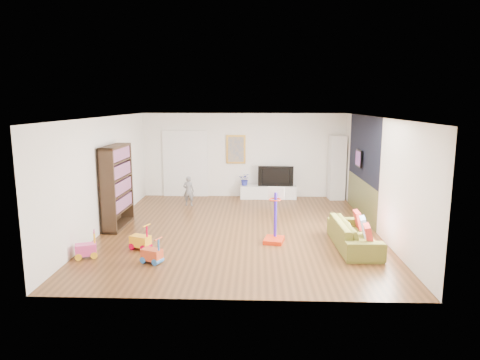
{
  "coord_description": "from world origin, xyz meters",
  "views": [
    {
      "loc": [
        0.37,
        -9.97,
        3.04
      ],
      "look_at": [
        0.0,
        0.4,
        1.15
      ],
      "focal_mm": 32.0,
      "sensor_mm": 36.0,
      "label": 1
    }
  ],
  "objects_px": {
    "bookshelf": "(117,187)",
    "sofa": "(354,234)",
    "basketball_hoop": "(274,215)",
    "media_console": "(268,192)"
  },
  "relations": [
    {
      "from": "bookshelf",
      "to": "basketball_hoop",
      "type": "distance_m",
      "value": 3.98
    },
    {
      "from": "media_console",
      "to": "sofa",
      "type": "relative_size",
      "value": 0.91
    },
    {
      "from": "media_console",
      "to": "bookshelf",
      "type": "bearing_deg",
      "value": -139.67
    },
    {
      "from": "sofa",
      "to": "basketball_hoop",
      "type": "bearing_deg",
      "value": 78.8
    },
    {
      "from": "sofa",
      "to": "basketball_hoop",
      "type": "xyz_separation_m",
      "value": [
        -1.68,
        0.28,
        0.32
      ]
    },
    {
      "from": "basketball_hoop",
      "to": "bookshelf",
      "type": "bearing_deg",
      "value": 176.23
    },
    {
      "from": "bookshelf",
      "to": "sofa",
      "type": "distance_m",
      "value": 5.7
    },
    {
      "from": "sofa",
      "to": "media_console",
      "type": "bearing_deg",
      "value": 18.13
    },
    {
      "from": "media_console",
      "to": "sofa",
      "type": "bearing_deg",
      "value": -70.85
    },
    {
      "from": "bookshelf",
      "to": "sofa",
      "type": "relative_size",
      "value": 1.03
    }
  ]
}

